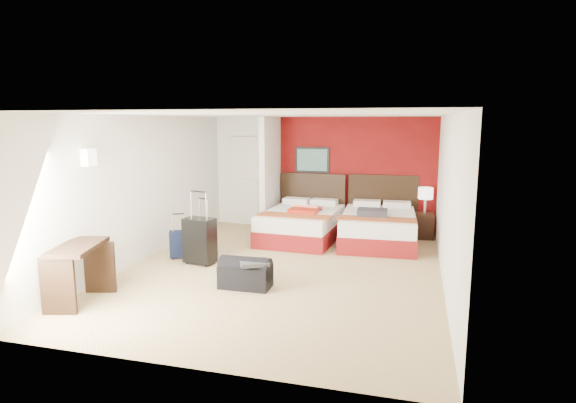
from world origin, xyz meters
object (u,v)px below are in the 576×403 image
(red_suitcase_open, at_px, (305,209))
(duffel_bag, at_px, (246,275))
(table_lamp, at_px, (425,200))
(suitcase_navy, at_px, (179,246))
(desk, at_px, (80,274))
(bed_left, at_px, (302,225))
(suitcase_black, at_px, (200,242))
(suitcase_charcoal, at_px, (204,240))
(bed_right, at_px, (378,229))
(nightstand, at_px, (424,226))

(red_suitcase_open, distance_m, duffel_bag, 2.93)
(table_lamp, bearing_deg, suitcase_navy, -147.70)
(desk, bearing_deg, bed_left, 48.76)
(table_lamp, relative_size, suitcase_navy, 1.15)
(suitcase_black, height_order, duffel_bag, suitcase_black)
(duffel_bag, bearing_deg, suitcase_charcoal, 132.83)
(table_lamp, xyz_separation_m, desk, (-4.46, -4.89, -0.40))
(bed_left, bearing_deg, desk, -112.68)
(red_suitcase_open, distance_m, suitcase_charcoal, 2.18)
(bed_left, bearing_deg, suitcase_navy, -129.70)
(suitcase_navy, bearing_deg, suitcase_charcoal, 9.58)
(bed_right, distance_m, table_lamp, 1.23)
(suitcase_black, bearing_deg, table_lamp, 47.63)
(suitcase_charcoal, bearing_deg, bed_right, 58.09)
(bed_left, distance_m, suitcase_charcoal, 2.15)
(duffel_bag, height_order, desk, desk)
(bed_right, distance_m, suitcase_charcoal, 3.41)
(bed_left, xyz_separation_m, suitcase_charcoal, (-1.41, -1.62, -0.01))
(red_suitcase_open, xyz_separation_m, nightstand, (2.33, 0.87, -0.39))
(red_suitcase_open, relative_size, suitcase_charcoal, 1.28)
(table_lamp, xyz_separation_m, suitcase_charcoal, (-3.84, -2.40, -0.51))
(duffel_bag, bearing_deg, nightstand, 55.29)
(suitcase_navy, height_order, duffel_bag, suitcase_navy)
(duffel_bag, bearing_deg, bed_left, 87.03)
(suitcase_navy, bearing_deg, table_lamp, 6.65)
(bed_left, distance_m, suitcase_black, 2.44)
(desk, bearing_deg, bed_right, 34.60)
(bed_right, height_order, nightstand, bed_right)
(bed_right, relative_size, nightstand, 3.81)
(nightstand, distance_m, table_lamp, 0.53)
(table_lamp, distance_m, duffel_bag, 4.58)
(bed_left, bearing_deg, duffel_bag, -88.79)
(suitcase_black, distance_m, duffel_bag, 1.48)
(red_suitcase_open, height_order, table_lamp, table_lamp)
(red_suitcase_open, xyz_separation_m, table_lamp, (2.33, 0.87, 0.15))
(table_lamp, bearing_deg, bed_left, -162.29)
(bed_right, distance_m, desk, 5.52)
(nightstand, height_order, duffel_bag, nightstand)
(bed_left, height_order, bed_right, bed_right)
(bed_right, bearing_deg, duffel_bag, -121.15)
(bed_left, relative_size, red_suitcase_open, 2.71)
(bed_left, distance_m, red_suitcase_open, 0.38)
(bed_right, relative_size, duffel_bag, 2.75)
(suitcase_charcoal, relative_size, desk, 0.61)
(duffel_bag, bearing_deg, suitcase_black, 141.32)
(bed_right, distance_m, suitcase_navy, 3.85)
(suitcase_charcoal, bearing_deg, table_lamp, 60.18)
(table_lamp, xyz_separation_m, suitcase_black, (-3.70, -2.86, -0.42))
(table_lamp, distance_m, suitcase_charcoal, 4.55)
(red_suitcase_open, height_order, suitcase_charcoal, red_suitcase_open)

